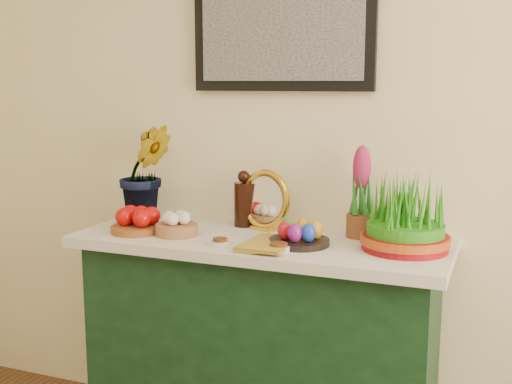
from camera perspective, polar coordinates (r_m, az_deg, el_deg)
sideboard at (r=2.57m, az=0.42°, el=-14.14°), size 1.30×0.45×0.85m
tablecloth at (r=2.42m, az=0.43°, el=-4.48°), size 1.40×0.55×0.04m
hyacinth_green at (r=2.71m, az=-9.82°, el=3.10°), size 0.35×0.35×0.54m
apple_bowl at (r=2.53m, az=-10.61°, el=-2.62°), size 0.24×0.24×0.10m
garlic_basket at (r=2.46m, az=-7.06°, el=-2.97°), size 0.19×0.19×0.09m
vinegar_cruet at (r=2.58m, az=-1.10°, el=-0.86°), size 0.08×0.08×0.23m
mirror at (r=2.52m, az=0.78°, el=-0.76°), size 0.24×0.12×0.24m
book at (r=2.29m, az=-0.80°, el=-4.38°), size 0.17×0.24×0.03m
spice_dish_left at (r=2.30m, az=-3.21°, el=-4.48°), size 0.07×0.07×0.03m
spice_dish_right at (r=2.21m, az=2.03°, el=-4.96°), size 0.08×0.08×0.03m
egg_plate at (r=2.30m, az=3.85°, el=-3.90°), size 0.25×0.25×0.09m
hyacinth_pink at (r=2.42m, az=9.33°, el=-0.38°), size 0.11×0.11×0.35m
wheatgrass_sabzeh at (r=2.27m, az=13.17°, el=-2.33°), size 0.31×0.31×0.25m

